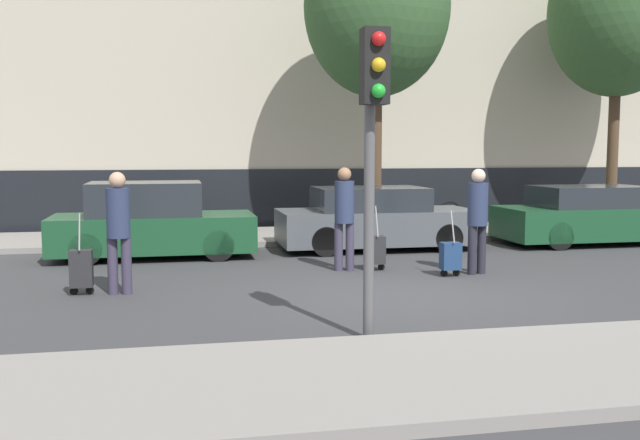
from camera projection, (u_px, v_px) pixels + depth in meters
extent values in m
plane|color=#38383A|center=(410.00, 295.00, 10.46)|extent=(80.00, 80.00, 0.00)
cube|color=gray|center=(538.00, 367.00, 6.80)|extent=(28.00, 2.50, 0.12)
cube|color=gray|center=(316.00, 235.00, 17.27)|extent=(28.00, 3.00, 0.12)
cube|color=#B7AD99|center=(290.00, 37.00, 20.43)|extent=(28.00, 3.15, 10.66)
cube|color=black|center=(300.00, 198.00, 19.32)|extent=(27.44, 0.06, 1.60)
cube|color=#194728|center=(154.00, 233.00, 14.05)|extent=(3.91, 1.72, 0.70)
cube|color=#23282D|center=(145.00, 199.00, 13.95)|extent=(2.15, 1.51, 0.65)
cylinder|color=black|center=(218.00, 246.00, 13.56)|extent=(0.60, 0.18, 0.60)
cylinder|color=black|center=(214.00, 236.00, 15.06)|extent=(0.60, 0.18, 0.60)
cylinder|color=black|center=(86.00, 249.00, 13.07)|extent=(0.60, 0.18, 0.60)
cylinder|color=black|center=(95.00, 239.00, 14.58)|extent=(0.60, 0.18, 0.60)
cube|color=#4C5156|center=(377.00, 226.00, 15.21)|extent=(4.18, 1.80, 0.70)
cube|color=#23282D|center=(370.00, 199.00, 15.12)|extent=(2.30, 1.58, 0.48)
cylinder|color=black|center=(448.00, 238.00, 14.70)|extent=(0.60, 0.18, 0.60)
cylinder|color=black|center=(421.00, 230.00, 16.28)|extent=(0.60, 0.18, 0.60)
cylinder|color=black|center=(326.00, 241.00, 14.18)|extent=(0.60, 0.18, 0.60)
cylinder|color=black|center=(310.00, 232.00, 15.76)|extent=(0.60, 0.18, 0.60)
cube|color=#194728|center=(596.00, 222.00, 16.08)|extent=(4.39, 1.76, 0.70)
cube|color=#23282D|center=(590.00, 196.00, 15.99)|extent=(2.42, 1.55, 0.47)
cylinder|color=black|center=(627.00, 225.00, 17.14)|extent=(0.60, 0.18, 0.60)
cylinder|color=black|center=(559.00, 236.00, 15.05)|extent=(0.60, 0.18, 0.60)
cylinder|color=black|center=(523.00, 228.00, 16.60)|extent=(0.60, 0.18, 0.60)
cylinder|color=#383347|center=(113.00, 266.00, 10.47)|extent=(0.15, 0.15, 0.84)
cylinder|color=#383347|center=(127.00, 266.00, 10.49)|extent=(0.15, 0.15, 0.84)
cylinder|color=#283351|center=(118.00, 213.00, 10.40)|extent=(0.34, 0.34, 0.73)
sphere|color=tan|center=(117.00, 180.00, 10.35)|extent=(0.24, 0.24, 0.24)
cube|color=#262628|center=(81.00, 268.00, 10.42)|extent=(0.32, 0.24, 0.54)
cylinder|color=black|center=(74.00, 291.00, 10.43)|extent=(0.12, 0.03, 0.12)
cylinder|color=black|center=(90.00, 290.00, 10.48)|extent=(0.12, 0.03, 0.12)
cylinder|color=gray|center=(79.00, 232.00, 10.30)|extent=(0.02, 0.19, 0.53)
cylinder|color=#383347|center=(350.00, 247.00, 12.51)|extent=(0.15, 0.15, 0.84)
cylinder|color=#383347|center=(339.00, 247.00, 12.50)|extent=(0.15, 0.15, 0.84)
cylinder|color=#283351|center=(344.00, 202.00, 12.43)|extent=(0.34, 0.34, 0.73)
sphere|color=#936B4C|center=(344.00, 174.00, 12.38)|extent=(0.24, 0.24, 0.24)
cube|color=#262628|center=(375.00, 250.00, 12.53)|extent=(0.32, 0.24, 0.49)
cylinder|color=black|center=(369.00, 267.00, 12.54)|extent=(0.12, 0.03, 0.12)
cylinder|color=black|center=(381.00, 267.00, 12.58)|extent=(0.12, 0.03, 0.12)
cylinder|color=gray|center=(377.00, 221.00, 12.41)|extent=(0.02, 0.19, 0.53)
cylinder|color=#23232D|center=(472.00, 250.00, 12.13)|extent=(0.15, 0.15, 0.84)
cylinder|color=#23232D|center=(481.00, 249.00, 12.21)|extent=(0.15, 0.15, 0.84)
cylinder|color=#283351|center=(478.00, 204.00, 12.09)|extent=(0.34, 0.34, 0.73)
sphere|color=beige|center=(478.00, 176.00, 12.05)|extent=(0.24, 0.24, 0.24)
cube|color=navy|center=(451.00, 256.00, 11.94)|extent=(0.32, 0.24, 0.45)
cylinder|color=black|center=(444.00, 273.00, 11.94)|extent=(0.12, 0.03, 0.12)
cylinder|color=black|center=(456.00, 273.00, 11.99)|extent=(0.12, 0.03, 0.12)
cylinder|color=gray|center=(453.00, 227.00, 11.82)|extent=(0.02, 0.19, 0.53)
cylinder|color=#515154|center=(369.00, 188.00, 7.84)|extent=(0.12, 0.12, 3.40)
cube|color=black|center=(375.00, 66.00, 7.54)|extent=(0.28, 0.24, 0.80)
sphere|color=red|center=(379.00, 39.00, 7.36)|extent=(0.15, 0.15, 0.15)
sphere|color=gold|center=(379.00, 65.00, 7.39)|extent=(0.15, 0.15, 0.15)
sphere|color=green|center=(378.00, 91.00, 7.42)|extent=(0.15, 0.15, 0.15)
torus|color=black|center=(450.00, 215.00, 17.92)|extent=(0.72, 0.06, 0.72)
torus|color=black|center=(410.00, 216.00, 17.71)|extent=(0.72, 0.06, 0.72)
cylinder|color=black|center=(430.00, 208.00, 17.79)|extent=(1.00, 0.05, 0.05)
cylinder|color=black|center=(423.00, 200.00, 17.73)|extent=(0.04, 0.04, 0.40)
cylinder|color=#4C3826|center=(376.00, 156.00, 16.59)|extent=(0.28, 0.28, 3.72)
ellipsoid|color=#33562D|center=(377.00, 7.00, 16.25)|extent=(3.35, 3.35, 4.09)
cylinder|color=#4C3826|center=(613.00, 152.00, 18.55)|extent=(0.28, 0.28, 3.89)
ellipsoid|color=#33562D|center=(618.00, 12.00, 18.20)|extent=(3.50, 3.50, 4.28)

